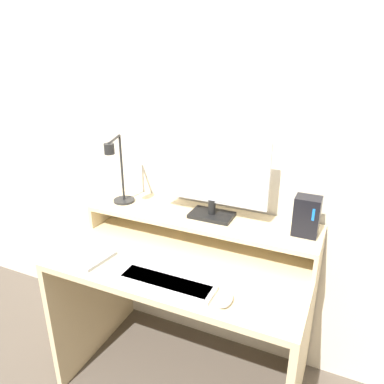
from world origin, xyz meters
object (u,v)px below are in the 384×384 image
(desk_lamp, at_px, (119,175))
(router_dock, at_px, (307,216))
(monitor, at_px, (213,175))
(keyboard, at_px, (166,282))
(mouse, at_px, (225,300))
(remote_control, at_px, (100,260))

(desk_lamp, height_order, router_dock, desk_lamp)
(monitor, bearing_deg, keyboard, -93.99)
(router_dock, relative_size, mouse, 1.87)
(desk_lamp, xyz_separation_m, mouse, (0.71, -0.36, -0.28))
(desk_lamp, xyz_separation_m, router_dock, (0.92, 0.08, -0.08))
(mouse, xyz_separation_m, remote_control, (-0.61, 0.04, -0.01))
(keyboard, bearing_deg, router_dock, 42.37)
(monitor, height_order, remote_control, monitor)
(monitor, height_order, desk_lamp, monitor)
(router_dock, relative_size, keyboard, 0.43)
(desk_lamp, bearing_deg, monitor, 9.13)
(desk_lamp, height_order, mouse, desk_lamp)
(monitor, bearing_deg, remote_control, -133.37)
(monitor, xyz_separation_m, keyboard, (-0.03, -0.43, -0.33))
(monitor, xyz_separation_m, router_dock, (0.44, 0.00, -0.13))
(monitor, height_order, mouse, monitor)
(remote_control, bearing_deg, router_dock, 26.21)
(desk_lamp, bearing_deg, mouse, -27.11)
(monitor, bearing_deg, mouse, -62.35)
(router_dock, xyz_separation_m, keyboard, (-0.47, -0.43, -0.21))
(router_dock, bearing_deg, mouse, -115.58)
(router_dock, distance_m, mouse, 0.53)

